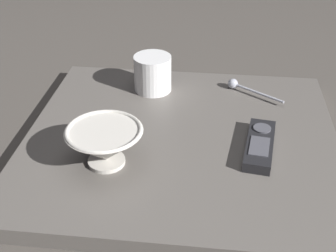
{
  "coord_description": "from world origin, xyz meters",
  "views": [
    {
      "loc": [
        -0.06,
        0.77,
        0.56
      ],
      "look_at": [
        0.03,
        -0.0,
        0.05
      ],
      "focal_mm": 48.24,
      "sensor_mm": 36.0,
      "label": 1
    }
  ],
  "objects_px": {
    "teaspoon": "(239,86)",
    "coffee_mug": "(153,73)",
    "cereal_bowl": "(105,144)",
    "tv_remote_near": "(260,145)"
  },
  "relations": [
    {
      "from": "teaspoon",
      "to": "coffee_mug",
      "type": "bearing_deg",
      "value": 5.26
    },
    {
      "from": "cereal_bowl",
      "to": "coffee_mug",
      "type": "height_order",
      "value": "coffee_mug"
    },
    {
      "from": "coffee_mug",
      "to": "tv_remote_near",
      "type": "relative_size",
      "value": 0.54
    },
    {
      "from": "cereal_bowl",
      "to": "tv_remote_near",
      "type": "relative_size",
      "value": 0.87
    },
    {
      "from": "coffee_mug",
      "to": "tv_remote_near",
      "type": "height_order",
      "value": "coffee_mug"
    },
    {
      "from": "teaspoon",
      "to": "tv_remote_near",
      "type": "height_order",
      "value": "same"
    },
    {
      "from": "cereal_bowl",
      "to": "teaspoon",
      "type": "relative_size",
      "value": 1.12
    },
    {
      "from": "tv_remote_near",
      "to": "cereal_bowl",
      "type": "bearing_deg",
      "value": 14.77
    },
    {
      "from": "coffee_mug",
      "to": "teaspoon",
      "type": "bearing_deg",
      "value": -174.74
    },
    {
      "from": "cereal_bowl",
      "to": "coffee_mug",
      "type": "bearing_deg",
      "value": -98.7
    }
  ]
}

